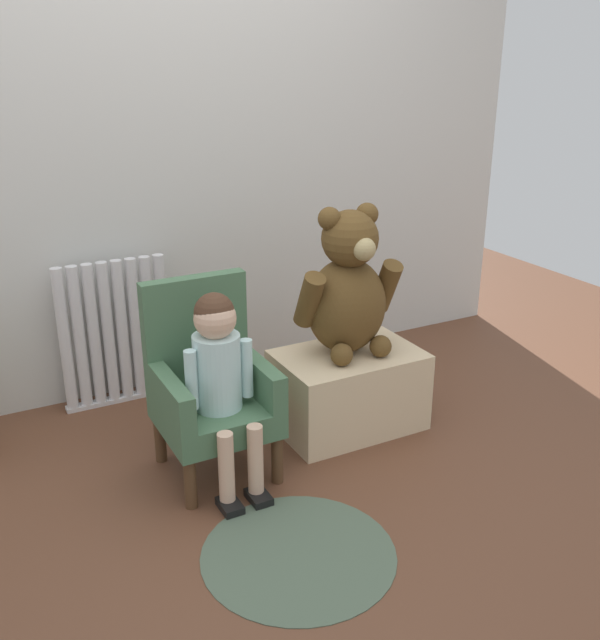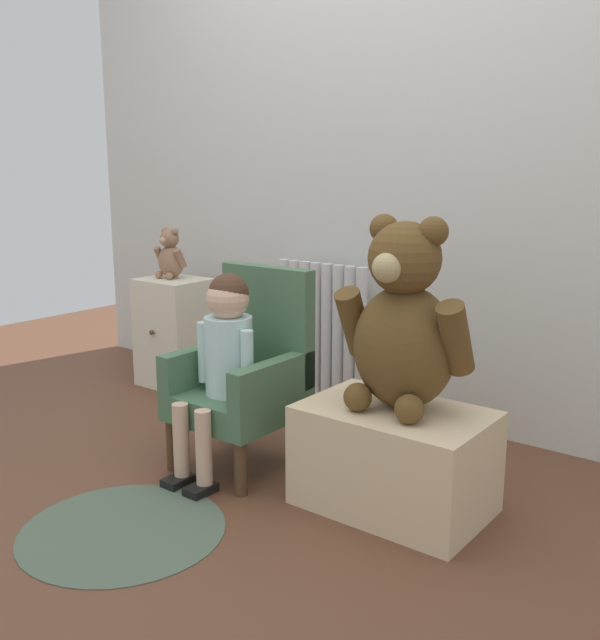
% 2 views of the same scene
% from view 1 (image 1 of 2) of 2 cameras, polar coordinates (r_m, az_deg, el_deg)
% --- Properties ---
extents(ground_plane, '(6.00, 6.00, 0.00)m').
position_cam_1_polar(ground_plane, '(2.52, -0.29, -15.82)').
color(ground_plane, brown).
extents(back_wall, '(3.80, 0.05, 2.40)m').
position_cam_1_polar(back_wall, '(3.24, -11.40, 15.07)').
color(back_wall, silver).
rests_on(back_wall, ground_plane).
extents(radiator, '(0.50, 0.05, 0.66)m').
position_cam_1_polar(radiator, '(3.25, -14.55, -1.07)').
color(radiator, silver).
rests_on(radiator, ground_plane).
extents(child_armchair, '(0.40, 0.41, 0.73)m').
position_cam_1_polar(child_armchair, '(2.67, -7.27, -5.20)').
color(child_armchair, '#456949').
rests_on(child_armchair, ground_plane).
extents(child_figure, '(0.25, 0.35, 0.73)m').
position_cam_1_polar(child_figure, '(2.52, -6.46, -3.51)').
color(child_figure, silver).
rests_on(child_figure, ground_plane).
extents(low_bench, '(0.59, 0.39, 0.33)m').
position_cam_1_polar(low_bench, '(3.01, 3.86, -5.60)').
color(low_bench, beige).
rests_on(low_bench, ground_plane).
extents(large_teddy_bear, '(0.44, 0.31, 0.61)m').
position_cam_1_polar(large_teddy_bear, '(2.86, 3.85, 2.45)').
color(large_teddy_bear, brown).
rests_on(large_teddy_bear, low_bench).
extents(floor_rug, '(0.63, 0.63, 0.01)m').
position_cam_1_polar(floor_rug, '(2.38, -0.12, -18.19)').
color(floor_rug, '#4C5D4A').
rests_on(floor_rug, ground_plane).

